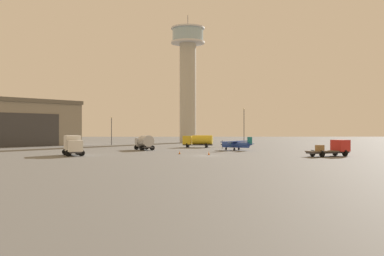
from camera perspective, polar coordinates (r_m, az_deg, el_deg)
name	(u,v)px	position (r m, az deg, el deg)	size (l,w,h in m)	color
ground_plane	(206,156)	(70.09, 1.82, -3.60)	(400.00, 400.00, 0.00)	#60605E
control_tower	(188,72)	(143.73, -0.54, 7.31)	(10.86, 10.86, 41.36)	#B2AD9E
hangar	(6,123)	(124.67, -22.94, 0.63)	(38.38, 38.94, 11.92)	gray
airplane_blue	(236,144)	(88.45, 5.74, -2.09)	(6.99, 8.35, 2.71)	#2847A8
truck_flatbed_red	(334,148)	(71.67, 17.89, -2.52)	(7.37, 5.03, 2.55)	#38383D
truck_box_white	(73,145)	(72.94, -15.18, -2.09)	(4.50, 6.96, 3.20)	#38383D
truck_fuel_tanker_silver	(145,142)	(89.70, -6.14, -1.81)	(4.47, 6.39, 3.01)	#38383D
truck_fuel_tanker_yellow	(198,140)	(102.82, 0.79, -1.62)	(7.19, 3.92, 2.86)	#38383D
light_post_east	(244,124)	(118.13, 6.75, 0.58)	(0.44, 0.44, 9.93)	#38383D
light_post_north	(111,128)	(120.73, -10.39, 0.02)	(0.44, 0.44, 7.72)	#38383D
traffic_cone_near_left	(209,153)	(71.83, 2.20, -3.28)	(0.36, 0.36, 0.61)	black
traffic_cone_near_right	(180,153)	(74.28, -1.63, -3.20)	(0.36, 0.36, 0.55)	black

